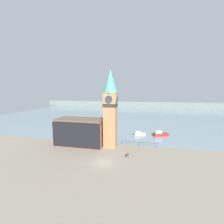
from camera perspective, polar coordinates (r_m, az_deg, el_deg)
The scene contains 10 objects.
ground_plane at distance 34.78m, azimuth -3.33°, elevation -18.78°, with size 160.00×160.00×0.00m, color gray.
water at distance 103.65m, azimuth 7.40°, elevation -0.51°, with size 160.00×120.00×0.00m.
far_shoreline at distance 142.96m, azimuth 8.78°, elevation 2.91°, with size 180.00×3.00×5.00m.
pier_railing at distance 44.43m, azimuth 10.17°, elevation -11.38°, with size 10.33×0.08×1.09m.
clock_tower at distance 40.79m, azimuth -0.64°, elevation 2.08°, with size 3.86×3.86×21.42m.
pier_building at distance 44.31m, azimuth -12.05°, elevation -7.44°, with size 13.62×6.21×7.83m.
boat_near at distance 54.59m, azimuth 10.34°, elevation -8.11°, with size 4.28×2.66×1.38m.
boat_far at distance 55.30m, azimuth 17.91°, elevation -7.98°, with size 5.38×3.23×1.82m.
mooring_bollard_near at distance 37.37m, azimuth 5.52°, elevation -16.08°, with size 0.32×0.32×0.78m.
mooring_bollard_far at distance 38.09m, azimuth 6.12°, elevation -15.72°, with size 0.28×0.28×0.64m.
Camera 1 is at (8.39, -29.79, 15.87)m, focal length 24.00 mm.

